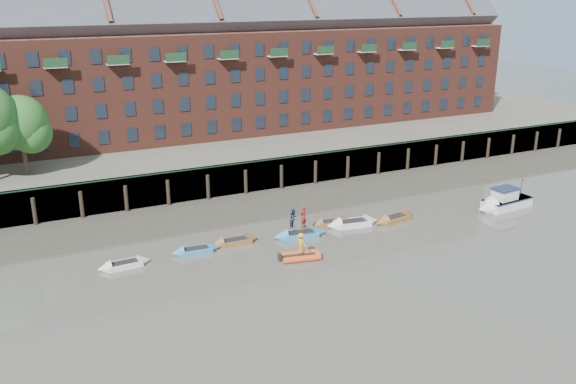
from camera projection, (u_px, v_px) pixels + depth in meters
ground at (382, 277)px, 44.33m from camera, size 220.00×220.00×0.00m
foreshore at (279, 203)px, 59.75m from camera, size 110.00×8.00×0.50m
mud_band at (294, 214)px, 56.84m from camera, size 110.00×1.60×0.10m
river_wall at (261, 175)px, 62.99m from camera, size 110.00×1.23×3.30m
bank_terrace at (218, 146)px, 74.65m from camera, size 110.00×28.00×3.20m
apartment_terrace at (212, 52)px, 71.93m from camera, size 80.60×15.56×20.98m
rowboat_0 at (124, 265)px, 45.91m from camera, size 4.08×1.35×1.17m
rowboat_1 at (196, 250)px, 48.42m from camera, size 4.03×1.42×1.15m
rowboat_2 at (235, 241)px, 50.08m from camera, size 4.19×1.31×1.21m
rowboat_3 at (300, 235)px, 51.40m from camera, size 4.81×2.01×1.35m
rowboat_4 at (332, 223)px, 54.10m from camera, size 4.07×1.67×1.15m
rowboat_5 at (353, 223)px, 53.87m from camera, size 5.04×2.04×1.42m
rowboat_6 at (395, 219)px, 55.00m from camera, size 4.71×2.06×1.32m
rib_tender at (302, 256)px, 47.28m from camera, size 3.34×2.09×0.56m
motor_launch at (499, 203)px, 57.73m from camera, size 6.45×2.65×2.59m
person_rower_a at (303, 217)px, 50.98m from camera, size 0.80×0.71×1.85m
person_rower_b at (294, 218)px, 50.85m from camera, size 1.01×0.99×1.65m
person_rib_crew at (301, 243)px, 46.98m from camera, size 0.97×1.20×1.62m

